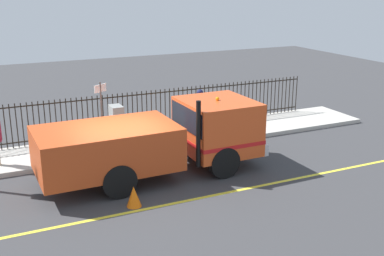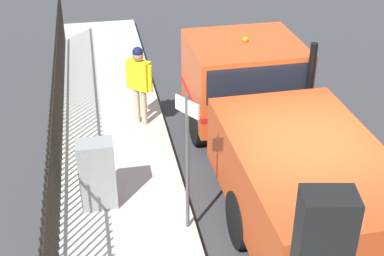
# 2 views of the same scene
# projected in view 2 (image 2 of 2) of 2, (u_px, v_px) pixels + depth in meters

# --- Properties ---
(ground_plane) EXTENTS (47.60, 47.60, 0.00)m
(ground_plane) POSITION_uv_depth(u_px,v_px,m) (299.00, 218.00, 9.47)
(ground_plane) COLOR #38383A
(ground_plane) RESTS_ON ground
(sidewalk_slab) EXTENTS (2.41, 21.64, 0.16)m
(sidewalk_slab) POSITION_uv_depth(u_px,v_px,m) (125.00, 237.00, 8.93)
(sidewalk_slab) COLOR #B7B2A8
(sidewalk_slab) RESTS_ON ground
(work_truck) EXTENTS (2.42, 6.80, 2.44)m
(work_truck) POSITION_uv_depth(u_px,v_px,m) (269.00, 120.00, 10.07)
(work_truck) COLOR #D84C1E
(work_truck) RESTS_ON ground
(worker_standing) EXTENTS (0.54, 0.51, 1.82)m
(worker_standing) POSITION_uv_depth(u_px,v_px,m) (139.00, 78.00, 11.53)
(worker_standing) COLOR yellow
(worker_standing) RESTS_ON sidewalk_slab
(iron_fence) EXTENTS (0.04, 18.43, 1.56)m
(iron_fence) POSITION_uv_depth(u_px,v_px,m) (53.00, 203.00, 8.32)
(iron_fence) COLOR black
(iron_fence) RESTS_ON sidewalk_slab
(utility_cabinet) EXTENTS (0.62, 0.40, 1.29)m
(utility_cabinet) POSITION_uv_depth(u_px,v_px,m) (97.00, 174.00, 9.23)
(utility_cabinet) COLOR gray
(utility_cabinet) RESTS_ON sidewalk_slab
(street_sign) EXTENTS (0.29, 0.44, 2.48)m
(street_sign) POSITION_uv_depth(u_px,v_px,m) (187.00, 149.00, 8.27)
(street_sign) COLOR #4C4C4C
(street_sign) RESTS_ON sidewalk_slab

